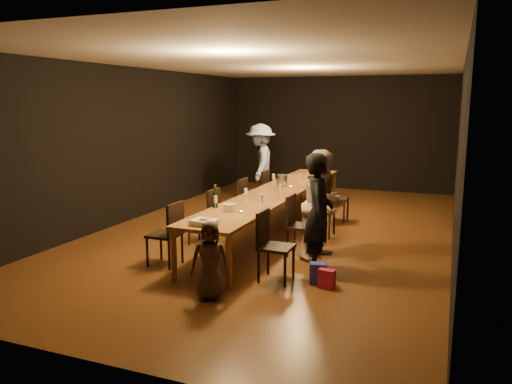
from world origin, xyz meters
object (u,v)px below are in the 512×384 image
at_px(chair_right_0, 276,246).
at_px(chair_left_1, 203,216).
at_px(woman_tan, 322,204).
at_px(child, 210,260).
at_px(birthday_cake, 204,222).
at_px(plate_stack, 230,208).
at_px(chair_left_2, 233,203).
at_px(chair_left_3, 257,192).
at_px(chair_right_1, 302,225).
at_px(chair_right_3, 337,198).
at_px(table, 276,193).
at_px(chair_right_2, 322,210).
at_px(champagne_bottle, 215,196).
at_px(chair_left_0, 164,234).
at_px(woman_birthday, 318,213).
at_px(ice_bucket, 282,181).
at_px(man_blue, 260,163).

height_order(chair_right_0, chair_left_1, same).
distance_m(woman_tan, child, 2.27).
height_order(chair_left_1, birthday_cake, chair_left_1).
xyz_separation_m(chair_right_0, plate_stack, (-0.90, 0.52, 0.34)).
bearing_deg(chair_left_2, chair_left_3, 0.00).
bearing_deg(chair_right_1, chair_right_3, 180.00).
relative_size(table, chair_right_2, 6.45).
xyz_separation_m(chair_right_2, chair_left_1, (-1.70, -1.20, 0.00)).
bearing_deg(child, chair_left_1, 98.25).
relative_size(chair_right_3, champagne_bottle, 2.62).
xyz_separation_m(chair_left_0, woman_birthday, (2.11, 0.55, 0.36)).
distance_m(chair_right_1, chair_left_2, 2.08).
height_order(chair_right_3, champagne_bottle, champagne_bottle).
xyz_separation_m(table, birthday_cake, (-0.02, -2.74, 0.09)).
bearing_deg(ice_bucket, chair_right_0, -72.63).
bearing_deg(champagne_bottle, chair_right_2, 54.09).
bearing_deg(chair_left_2, chair_left_0, -180.00).
bearing_deg(plate_stack, ice_bucket, 89.97).
distance_m(chair_right_2, woman_birthday, 1.93).
relative_size(chair_left_3, woman_birthday, 0.56).
bearing_deg(chair_left_2, man_blue, 9.16).
relative_size(chair_left_2, champagne_bottle, 2.62).
bearing_deg(chair_left_0, chair_right_0, -90.00).
xyz_separation_m(chair_right_0, child, (-0.52, -0.87, 0.01)).
distance_m(chair_right_2, chair_left_3, 2.08).
distance_m(child, champagne_bottle, 1.78).
bearing_deg(table, woman_birthday, -55.70).
bearing_deg(champagne_bottle, chair_left_1, 133.34).
bearing_deg(birthday_cake, table, 90.57).
bearing_deg(woman_tan, chair_left_2, 80.39).
distance_m(chair_left_1, birthday_cake, 1.78).
relative_size(chair_right_0, chair_left_2, 1.00).
bearing_deg(champagne_bottle, birthday_cake, -71.04).
distance_m(chair_right_0, man_blue, 5.25).
bearing_deg(chair_left_2, woman_birthday, -131.23).
bearing_deg(chair_left_1, birthday_cake, -151.76).
height_order(chair_right_2, man_blue, man_blue).
xyz_separation_m(chair_right_2, woman_birthday, (0.41, -1.85, 0.36)).
height_order(chair_right_0, chair_right_3, same).
relative_size(chair_left_3, man_blue, 0.51).
bearing_deg(table, ice_bucket, 96.18).
height_order(chair_right_2, birthday_cake, chair_right_2).
bearing_deg(chair_right_1, child, -14.19).
bearing_deg(child, chair_right_1, 54.50).
relative_size(birthday_cake, champagne_bottle, 0.91).
bearing_deg(chair_right_0, chair_left_1, -125.22).
xyz_separation_m(chair_right_3, woman_tan, (0.30, -2.38, 0.35)).
bearing_deg(child, chair_right_2, 59.59).
height_order(woman_birthday, man_blue, man_blue).
bearing_deg(ice_bucket, champagne_bottle, -98.52).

